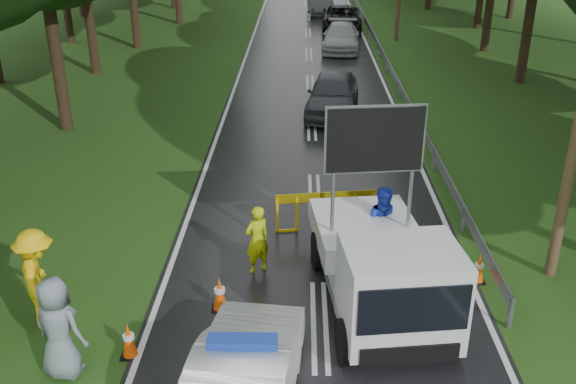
{
  "coord_description": "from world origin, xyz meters",
  "views": [
    {
      "loc": [
        -0.41,
        -10.4,
        7.67
      ],
      "look_at": [
        -0.69,
        3.45,
        1.3
      ],
      "focal_mm": 40.0,
      "sensor_mm": 36.0,
      "label": 1
    }
  ],
  "objects_px": {
    "barrier": "(326,202)",
    "officer": "(257,239)",
    "queue_car_second": "(341,37)",
    "queue_car_fourth": "(320,3)",
    "police_sedan": "(244,383)",
    "queue_car_first": "(333,94)",
    "queue_car_third": "(342,18)",
    "work_truck": "(383,268)",
    "civilian": "(385,227)"
  },
  "relations": [
    {
      "from": "civilian",
      "to": "queue_car_fourth",
      "type": "height_order",
      "value": "civilian"
    },
    {
      "from": "police_sedan",
      "to": "work_truck",
      "type": "bearing_deg",
      "value": -124.4
    },
    {
      "from": "civilian",
      "to": "queue_car_second",
      "type": "distance_m",
      "value": 22.87
    },
    {
      "from": "queue_car_second",
      "to": "queue_car_fourth",
      "type": "height_order",
      "value": "queue_car_fourth"
    },
    {
      "from": "queue_car_fourth",
      "to": "work_truck",
      "type": "bearing_deg",
      "value": -92.8
    },
    {
      "from": "barrier",
      "to": "officer",
      "type": "relative_size",
      "value": 1.56
    },
    {
      "from": "work_truck",
      "to": "queue_car_fourth",
      "type": "xyz_separation_m",
      "value": [
        -0.31,
        36.79,
        -0.3
      ]
    },
    {
      "from": "officer",
      "to": "queue_car_fourth",
      "type": "height_order",
      "value": "officer"
    },
    {
      "from": "queue_car_fourth",
      "to": "officer",
      "type": "bearing_deg",
      "value": -96.98
    },
    {
      "from": "officer",
      "to": "queue_car_second",
      "type": "xyz_separation_m",
      "value": [
        3.12,
        23.22,
        -0.11
      ]
    },
    {
      "from": "barrier",
      "to": "civilian",
      "type": "bearing_deg",
      "value": -61.18
    },
    {
      "from": "police_sedan",
      "to": "queue_car_first",
      "type": "distance_m",
      "value": 16.33
    },
    {
      "from": "officer",
      "to": "queue_car_first",
      "type": "height_order",
      "value": "officer"
    },
    {
      "from": "queue_car_first",
      "to": "queue_car_second",
      "type": "height_order",
      "value": "queue_car_first"
    },
    {
      "from": "work_truck",
      "to": "civilian",
      "type": "relative_size",
      "value": 2.71
    },
    {
      "from": "queue_car_first",
      "to": "queue_car_fourth",
      "type": "bearing_deg",
      "value": 97.07
    },
    {
      "from": "officer",
      "to": "civilian",
      "type": "height_order",
      "value": "civilian"
    },
    {
      "from": "civilian",
      "to": "queue_car_fourth",
      "type": "relative_size",
      "value": 0.41
    },
    {
      "from": "police_sedan",
      "to": "queue_car_fourth",
      "type": "xyz_separation_m",
      "value": [
        2.2,
        39.73,
        0.05
      ]
    },
    {
      "from": "barrier",
      "to": "officer",
      "type": "height_order",
      "value": "officer"
    },
    {
      "from": "civilian",
      "to": "queue_car_second",
      "type": "xyz_separation_m",
      "value": [
        0.28,
        22.87,
        -0.26
      ]
    },
    {
      "from": "barrier",
      "to": "queue_car_first",
      "type": "xyz_separation_m",
      "value": [
        0.59,
        9.69,
        -0.0
      ]
    },
    {
      "from": "queue_car_third",
      "to": "queue_car_second",
      "type": "bearing_deg",
      "value": -91.73
    },
    {
      "from": "officer",
      "to": "queue_car_third",
      "type": "relative_size",
      "value": 0.31
    },
    {
      "from": "work_truck",
      "to": "officer",
      "type": "height_order",
      "value": "work_truck"
    },
    {
      "from": "queue_car_third",
      "to": "barrier",
      "type": "bearing_deg",
      "value": -92.34
    },
    {
      "from": "queue_car_second",
      "to": "queue_car_third",
      "type": "xyz_separation_m",
      "value": [
        0.35,
        6.0,
        0.03
      ]
    },
    {
      "from": "work_truck",
      "to": "barrier",
      "type": "xyz_separation_m",
      "value": [
        -1.0,
        3.57,
        -0.28
      ]
    },
    {
      "from": "civilian",
      "to": "queue_car_second",
      "type": "bearing_deg",
      "value": 86.9
    },
    {
      "from": "barrier",
      "to": "officer",
      "type": "distance_m",
      "value": 2.55
    },
    {
      "from": "work_truck",
      "to": "civilian",
      "type": "height_order",
      "value": "work_truck"
    },
    {
      "from": "police_sedan",
      "to": "civilian",
      "type": "relative_size",
      "value": 2.35
    },
    {
      "from": "officer",
      "to": "civilian",
      "type": "distance_m",
      "value": 2.87
    },
    {
      "from": "civilian",
      "to": "queue_car_fourth",
      "type": "xyz_separation_m",
      "value": [
        -0.57,
        34.87,
        -0.18
      ]
    },
    {
      "from": "police_sedan",
      "to": "barrier",
      "type": "height_order",
      "value": "police_sedan"
    },
    {
      "from": "work_truck",
      "to": "officer",
      "type": "relative_size",
      "value": 3.21
    },
    {
      "from": "civilian",
      "to": "queue_car_third",
      "type": "relative_size",
      "value": 0.36
    },
    {
      "from": "queue_car_second",
      "to": "queue_car_fourth",
      "type": "xyz_separation_m",
      "value": [
        -0.84,
        12.0,
        0.07
      ]
    },
    {
      "from": "queue_car_first",
      "to": "barrier",
      "type": "bearing_deg",
      "value": -86.13
    },
    {
      "from": "work_truck",
      "to": "barrier",
      "type": "bearing_deg",
      "value": 98.62
    },
    {
      "from": "barrier",
      "to": "queue_car_fourth",
      "type": "distance_m",
      "value": 33.23
    },
    {
      "from": "work_truck",
      "to": "queue_car_third",
      "type": "height_order",
      "value": "work_truck"
    },
    {
      "from": "police_sedan",
      "to": "officer",
      "type": "height_order",
      "value": "officer"
    },
    {
      "from": "officer",
      "to": "queue_car_first",
      "type": "xyz_separation_m",
      "value": [
        2.17,
        11.69,
        -0.01
      ]
    },
    {
      "from": "police_sedan",
      "to": "queue_car_second",
      "type": "xyz_separation_m",
      "value": [
        3.05,
        27.73,
        -0.02
      ]
    },
    {
      "from": "queue_car_second",
      "to": "police_sedan",
      "type": "bearing_deg",
      "value": -91.02
    },
    {
      "from": "queue_car_first",
      "to": "queue_car_second",
      "type": "distance_m",
      "value": 11.58
    },
    {
      "from": "queue_car_second",
      "to": "queue_car_fourth",
      "type": "bearing_deg",
      "value": 99.26
    },
    {
      "from": "queue_car_first",
      "to": "queue_car_fourth",
      "type": "relative_size",
      "value": 0.99
    },
    {
      "from": "queue_car_third",
      "to": "queue_car_fourth",
      "type": "xyz_separation_m",
      "value": [
        -1.19,
        6.0,
        0.04
      ]
    }
  ]
}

